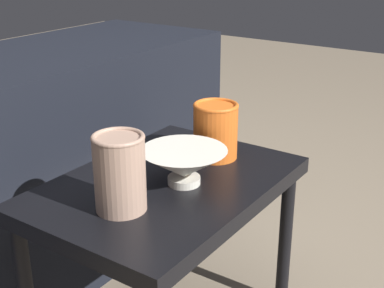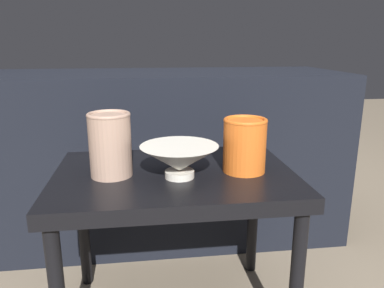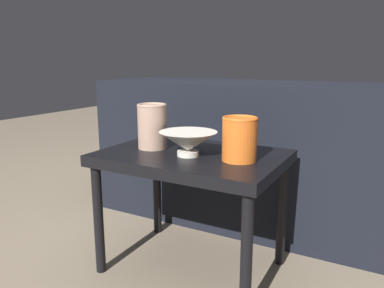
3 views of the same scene
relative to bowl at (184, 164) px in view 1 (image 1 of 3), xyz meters
The scene contains 5 objects.
table 0.12m from the bowl, 101.93° to the left, with size 0.65×0.45×0.46m.
couch_backdrop 0.61m from the bowl, 90.96° to the left, with size 1.44×0.50×0.68m.
bowl is the anchor object (origin of this frame).
vase_textured_left 0.18m from the bowl, 167.69° to the left, with size 0.11×0.11×0.17m.
vase_colorful_right 0.18m from the bowl, ahead, with size 0.12×0.12×0.15m.
Camera 1 is at (-0.92, -0.71, 1.00)m, focal length 50.00 mm.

